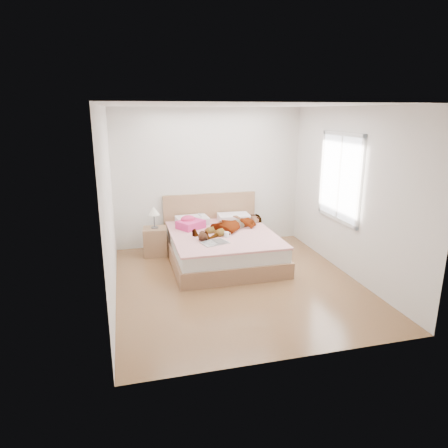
% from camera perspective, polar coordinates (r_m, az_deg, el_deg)
% --- Properties ---
extents(ground, '(4.00, 4.00, 0.00)m').
position_cam_1_polar(ground, '(6.15, 1.97, -8.40)').
color(ground, '#53321A').
rests_on(ground, ground).
extents(woman, '(1.66, 1.35, 0.22)m').
position_cam_1_polar(woman, '(7.05, 1.19, 0.16)').
color(woman, white).
rests_on(woman, bed).
extents(hair, '(0.41, 0.50, 0.07)m').
position_cam_1_polar(hair, '(7.37, -4.02, 0.24)').
color(hair, black).
rests_on(hair, bed).
extents(phone, '(0.09, 0.10, 0.05)m').
position_cam_1_polar(phone, '(7.30, -3.43, 1.29)').
color(phone, silver).
rests_on(phone, bed).
extents(room_shell, '(4.00, 4.00, 4.00)m').
position_cam_1_polar(room_shell, '(6.68, 16.24, 6.39)').
color(room_shell, white).
rests_on(room_shell, ground).
extents(bed, '(1.80, 2.08, 1.00)m').
position_cam_1_polar(bed, '(6.98, -0.38, -2.95)').
color(bed, brown).
rests_on(bed, ground).
extents(towel, '(0.55, 0.52, 0.23)m').
position_cam_1_polar(towel, '(7.12, -4.88, 0.12)').
color(towel, '#ED4096').
rests_on(towel, bed).
extents(magazine, '(0.48, 0.39, 0.02)m').
position_cam_1_polar(magazine, '(6.32, -1.30, -2.66)').
color(magazine, silver).
rests_on(magazine, bed).
extents(coffee_mug, '(0.12, 0.09, 0.09)m').
position_cam_1_polar(coffee_mug, '(6.59, 0.38, -1.51)').
color(coffee_mug, white).
rests_on(coffee_mug, bed).
extents(plush_toy, '(0.18, 0.25, 0.14)m').
position_cam_1_polar(plush_toy, '(6.46, -3.04, -1.69)').
color(plush_toy, black).
rests_on(plush_toy, bed).
extents(nightstand, '(0.45, 0.41, 0.90)m').
position_cam_1_polar(nightstand, '(7.30, -9.80, -2.16)').
color(nightstand, brown).
rests_on(nightstand, ground).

